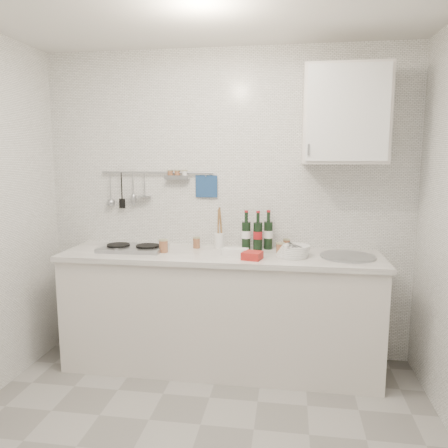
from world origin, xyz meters
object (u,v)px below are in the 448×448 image
Objects in this scene: wine_bottles at (257,230)px; utensil_crock at (219,238)px; plate_stack_hob at (140,247)px; wall_cabinet at (345,115)px; plate_stack_sink at (294,251)px.

wine_bottles is 0.93× the size of utensil_crock.
wine_bottles reaches higher than plate_stack_hob.
wall_cabinet reaches higher than plate_stack_hob.
utensil_crock is at bearing 176.31° from wall_cabinet.
plate_stack_sink is at bearing -156.57° from wall_cabinet.
utensil_crock is (-0.31, 0.01, -0.08)m from wine_bottles.
wine_bottles is at bearing 8.03° from plate_stack_hob.
plate_stack_sink is 0.37m from wine_bottles.
plate_stack_sink is 0.76× the size of utensil_crock.
wall_cabinet is at bearing -3.69° from utensil_crock.
plate_stack_sink is 0.82× the size of wine_bottles.
plate_stack_hob is 0.64m from utensil_crock.
wall_cabinet is at bearing 23.43° from plate_stack_sink.
utensil_crock is (-0.94, 0.06, -0.95)m from wall_cabinet.
wall_cabinet is 1.06m from plate_stack_sink.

